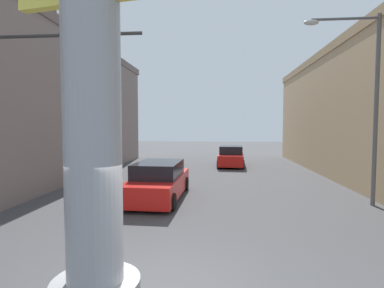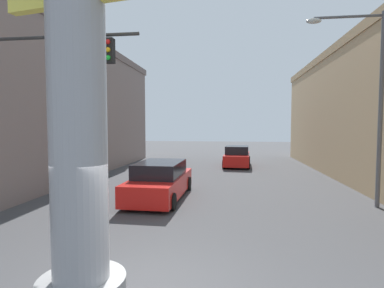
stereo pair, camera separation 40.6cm
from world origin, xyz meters
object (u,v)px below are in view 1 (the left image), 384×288
Objects in this scene: street_lamp at (364,90)px; car_far at (231,156)px; traffic_light_mast at (11,90)px; car_lead at (159,181)px; palm_tree_mid_left at (55,79)px; neon_sign_pole at (91,25)px.

car_far is (-4.60, 11.10, -3.70)m from street_lamp.
street_lamp is 12.19m from traffic_light_mast.
palm_tree_mid_left is at bearing 159.96° from car_lead.
palm_tree_mid_left is at bearing 170.02° from street_lamp.
street_lamp is at bearing 17.66° from traffic_light_mast.
street_lamp is at bearing 46.28° from neon_sign_pole.
street_lamp is 1.63× the size of car_far.
traffic_light_mast is 0.61× the size of palm_tree_mid_left.
traffic_light_mast is 6.36m from car_lead.
neon_sign_pole is at bearing -43.62° from traffic_light_mast.
neon_sign_pole is 10.69m from street_lamp.
neon_sign_pole is 1.06× the size of palm_tree_mid_left.
traffic_light_mast is (-11.61, -3.70, -0.30)m from street_lamp.
car_far is at bearing 43.43° from palm_tree_mid_left.
traffic_light_mast is 6.62m from palm_tree_mid_left.
car_far is at bearing 112.50° from street_lamp.
car_lead is at bearing 48.68° from traffic_light_mast.
neon_sign_pole reaches higher than car_far.
car_lead is 7.68m from palm_tree_mid_left.
neon_sign_pole is 2.04× the size of car_lead.
traffic_light_mast is at bearing -162.34° from street_lamp.
car_far is 13.47m from palm_tree_mid_left.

